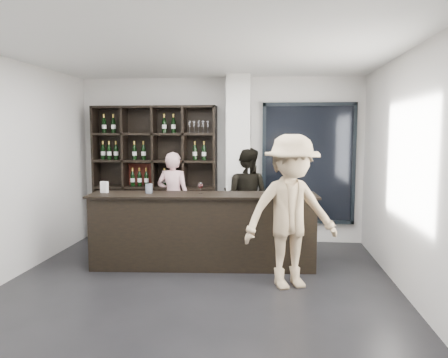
# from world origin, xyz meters

# --- Properties ---
(floor) EXTENTS (5.00, 5.50, 0.01)m
(floor) POSITION_xyz_m (0.00, 0.00, -0.01)
(floor) COLOR black
(floor) RESTS_ON ground
(wine_shelf) EXTENTS (2.20, 0.35, 2.40)m
(wine_shelf) POSITION_xyz_m (-1.15, 2.57, 1.20)
(wine_shelf) COLOR black
(wine_shelf) RESTS_ON floor
(structural_column) EXTENTS (0.40, 0.40, 2.90)m
(structural_column) POSITION_xyz_m (0.35, 2.47, 1.45)
(structural_column) COLOR silver
(structural_column) RESTS_ON floor
(glass_panel) EXTENTS (1.60, 0.08, 2.10)m
(glass_panel) POSITION_xyz_m (1.55, 2.69, 1.40)
(glass_panel) COLOR black
(glass_panel) RESTS_ON floor
(tasting_counter) EXTENTS (3.23, 0.67, 1.06)m
(tasting_counter) POSITION_xyz_m (-0.06, 1.10, 0.53)
(tasting_counter) COLOR black
(tasting_counter) RESTS_ON floor
(taster_pink) EXTENTS (0.63, 0.46, 1.61)m
(taster_pink) POSITION_xyz_m (-0.79, 2.40, 0.80)
(taster_pink) COLOR #F8BCBF
(taster_pink) RESTS_ON floor
(taster_black) EXTENTS (0.95, 0.82, 1.68)m
(taster_black) POSITION_xyz_m (0.48, 2.40, 0.84)
(taster_black) COLOR black
(taster_black) RESTS_ON floor
(customer) EXTENTS (1.41, 1.13, 1.91)m
(customer) POSITION_xyz_m (1.15, 0.40, 0.96)
(customer) COLOR tan
(customer) RESTS_ON floor
(wine_glass) EXTENTS (0.10, 0.10, 0.18)m
(wine_glass) POSITION_xyz_m (-0.10, 1.13, 1.15)
(wine_glass) COLOR white
(wine_glass) RESTS_ON tasting_counter
(spit_cup) EXTENTS (0.11, 0.11, 0.14)m
(spit_cup) POSITION_xyz_m (-0.85, 1.09, 1.13)
(spit_cup) COLOR #A7B5C8
(spit_cup) RESTS_ON tasting_counter
(napkin_stack) EXTENTS (0.12, 0.12, 0.02)m
(napkin_stack) POSITION_xyz_m (0.96, 1.08, 1.07)
(napkin_stack) COLOR white
(napkin_stack) RESTS_ON tasting_counter
(card_stand) EXTENTS (0.12, 0.08, 0.16)m
(card_stand) POSITION_xyz_m (-1.51, 1.09, 1.15)
(card_stand) COLOR white
(card_stand) RESTS_ON tasting_counter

